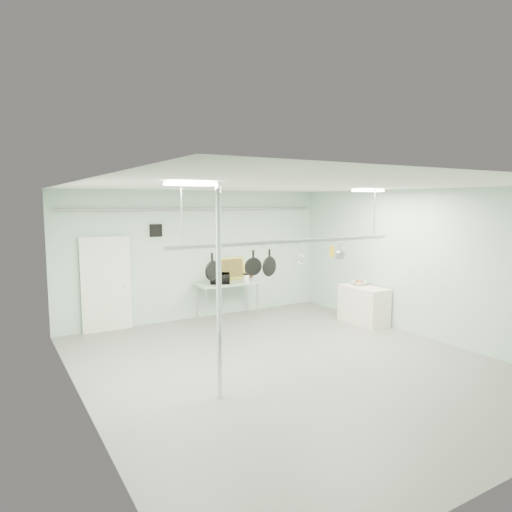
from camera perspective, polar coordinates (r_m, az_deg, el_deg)
floor at (r=8.48m, az=4.23°, el=-13.39°), size 8.00×8.00×0.00m
ceiling at (r=7.97m, az=4.43°, el=8.70°), size 7.00×8.00×0.02m
back_wall at (r=11.53m, az=-7.17°, el=0.14°), size 7.00×0.02×3.20m
right_wall at (r=10.46m, az=20.16°, el=-0.90°), size 0.02×8.00×3.20m
door at (r=10.85m, az=-18.22°, el=-3.49°), size 1.10×0.10×2.20m
wall_vent at (r=11.06m, az=-12.41°, el=3.14°), size 0.30×0.04×0.30m
conduit_pipe at (r=11.37m, az=-7.07°, el=5.86°), size 6.60×0.07×0.07m
chrome_pole at (r=6.70m, az=-4.66°, el=-4.60°), size 0.08×0.08×3.20m
prep_table at (r=11.55m, az=-3.60°, el=-3.66°), size 1.60×0.70×0.91m
side_cabinet at (r=11.34m, az=13.30°, el=-6.00°), size 0.60×1.20×0.90m
pot_rack at (r=8.35m, az=4.31°, el=2.01°), size 4.80×0.06×1.00m
light_panel_left at (r=6.19m, az=-8.18°, el=8.93°), size 0.65×0.30×0.05m
light_panel_right at (r=9.97m, az=13.83°, el=7.96°), size 0.65×0.30×0.05m
microwave at (r=11.34m, az=-4.54°, el=-2.81°), size 0.57×0.49×0.26m
coffee_canister at (r=11.57m, az=-1.22°, el=-2.80°), size 0.16×0.16×0.18m
painting_large at (r=11.87m, az=-3.13°, el=-1.59°), size 0.78×0.15×0.58m
painting_small at (r=12.13m, az=-1.11°, el=-2.20°), size 0.30×0.10×0.25m
fruit_bowl at (r=11.45m, az=12.80°, el=-3.31°), size 0.52×0.52×0.10m
skillet_left at (r=7.60m, az=-5.52°, el=-1.35°), size 0.33×0.20×0.47m
skillet_mid at (r=7.96m, az=-0.35°, el=-0.77°), size 0.32×0.11×0.42m
skillet_right at (r=8.14m, az=1.68°, el=-0.86°), size 0.36×0.17×0.49m
whisk at (r=8.52m, az=5.61°, el=-0.10°), size 0.21×0.21×0.36m
grater at (r=8.98m, az=9.47°, el=0.57°), size 0.10×0.04×0.24m
saucepan at (r=9.12m, az=10.45°, el=0.47°), size 0.19×0.15×0.30m
fruit_cluster at (r=11.44m, az=12.81°, el=-3.11°), size 0.24×0.24×0.09m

